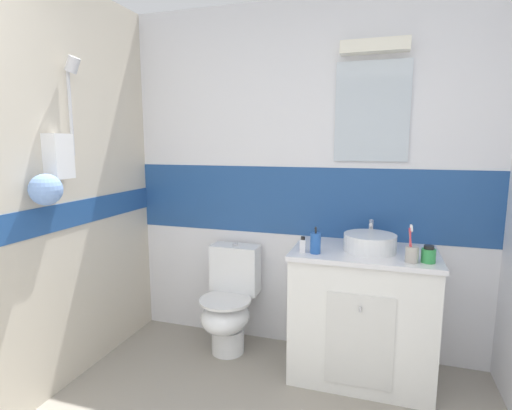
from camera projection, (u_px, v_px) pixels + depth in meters
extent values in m
cube|color=white|center=(302.00, 288.00, 3.02)|extent=(3.20, 0.10, 0.85)
cube|color=#234C8C|center=(303.00, 201.00, 2.91)|extent=(3.20, 0.10, 0.50)
cube|color=white|center=(305.00, 85.00, 2.78)|extent=(3.20, 0.10, 1.15)
cube|color=silver|center=(372.00, 112.00, 2.62)|extent=(0.48, 0.02, 0.65)
cube|color=white|center=(375.00, 46.00, 2.52)|extent=(0.43, 0.10, 0.08)
cube|color=beige|center=(11.00, 194.00, 2.11)|extent=(0.10, 3.48, 2.50)
cube|color=#234C8C|center=(21.00, 226.00, 2.12)|extent=(0.01, 3.48, 0.16)
cube|color=white|center=(59.00, 156.00, 2.29)|extent=(0.10, 0.14, 0.26)
cylinder|color=silver|center=(70.00, 111.00, 2.38)|extent=(0.02, 0.02, 0.53)
cylinder|color=silver|center=(73.00, 64.00, 2.33)|extent=(0.10, 0.07, 0.11)
sphere|color=#7FA5E5|center=(46.00, 190.00, 2.14)|extent=(0.17, 0.17, 0.17)
cube|color=white|center=(362.00, 315.00, 2.57)|extent=(0.87, 0.55, 0.82)
cube|color=white|center=(364.00, 253.00, 2.50)|extent=(0.89, 0.57, 0.03)
cube|color=silver|center=(359.00, 341.00, 2.32)|extent=(0.39, 0.01, 0.57)
cylinder|color=silver|center=(360.00, 310.00, 2.27)|extent=(0.02, 0.02, 0.03)
cylinder|color=white|center=(370.00, 242.00, 2.48)|extent=(0.32, 0.32, 0.11)
cylinder|color=#AFB1BA|center=(370.00, 235.00, 2.47)|extent=(0.27, 0.27, 0.01)
cylinder|color=silver|center=(371.00, 232.00, 2.66)|extent=(0.03, 0.03, 0.16)
cylinder|color=silver|center=(371.00, 223.00, 2.56)|extent=(0.02, 0.15, 0.02)
cylinder|color=white|center=(228.00, 340.00, 2.90)|extent=(0.24, 0.24, 0.18)
ellipsoid|color=white|center=(225.00, 316.00, 2.83)|extent=(0.34, 0.42, 0.22)
cylinder|color=white|center=(225.00, 300.00, 2.81)|extent=(0.37, 0.37, 0.02)
cube|color=white|center=(235.00, 269.00, 2.98)|extent=(0.36, 0.17, 0.36)
cylinder|color=silver|center=(235.00, 244.00, 2.95)|extent=(0.04, 0.04, 0.02)
cylinder|color=#B2ADA3|center=(412.00, 254.00, 2.24)|extent=(0.07, 0.07, 0.09)
cylinder|color=#3FB259|center=(410.00, 243.00, 2.24)|extent=(0.03, 0.01, 0.16)
cube|color=white|center=(411.00, 229.00, 2.23)|extent=(0.02, 0.02, 0.03)
cylinder|color=#D83F4C|center=(411.00, 243.00, 2.22)|extent=(0.03, 0.02, 0.17)
cube|color=white|center=(412.00, 228.00, 2.21)|extent=(0.02, 0.02, 0.03)
cylinder|color=#D83F4C|center=(410.00, 242.00, 2.23)|extent=(0.02, 0.03, 0.18)
cube|color=white|center=(411.00, 227.00, 2.22)|extent=(0.01, 0.02, 0.03)
cylinder|color=#2659B2|center=(315.00, 243.00, 2.42)|extent=(0.06, 0.06, 0.13)
cylinder|color=#262626|center=(316.00, 230.00, 2.41)|extent=(0.01, 0.01, 0.04)
cylinder|color=#262626|center=(316.00, 228.00, 2.39)|extent=(0.01, 0.02, 0.01)
cylinder|color=green|center=(428.00, 256.00, 2.24)|extent=(0.08, 0.08, 0.08)
cylinder|color=black|center=(429.00, 247.00, 2.23)|extent=(0.06, 0.06, 0.02)
cube|color=white|center=(303.00, 246.00, 2.44)|extent=(0.04, 0.03, 0.08)
cylinder|color=black|center=(303.00, 238.00, 2.44)|extent=(0.03, 0.03, 0.02)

